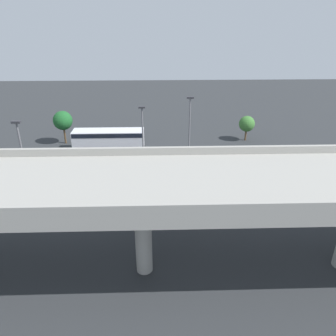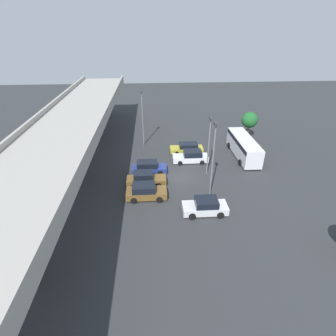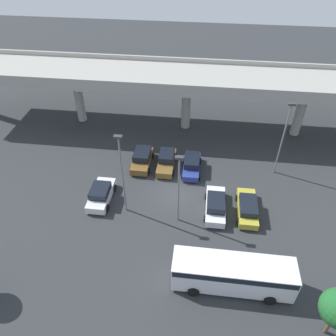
{
  "view_description": "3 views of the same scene",
  "coord_description": "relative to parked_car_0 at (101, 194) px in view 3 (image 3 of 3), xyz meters",
  "views": [
    {
      "loc": [
        -1.07,
        30.16,
        16.04
      ],
      "look_at": [
        -2.01,
        0.19,
        1.89
      ],
      "focal_mm": 35.0,
      "sensor_mm": 36.0,
      "label": 1
    },
    {
      "loc": [
        -27.6,
        3.32,
        16.6
      ],
      "look_at": [
        -1.2,
        1.6,
        2.0
      ],
      "focal_mm": 28.0,
      "sensor_mm": 36.0,
      "label": 2
    },
    {
      "loc": [
        2.19,
        -23.58,
        22.96
      ],
      "look_at": [
        -0.88,
        1.42,
        2.08
      ],
      "focal_mm": 35.0,
      "sensor_mm": 36.0,
      "label": 3
    }
  ],
  "objects": [
    {
      "name": "parked_car_4",
      "position": [
        11.07,
        -0.16,
        0.01
      ],
      "size": [
        2.04,
        4.79,
        1.65
      ],
      "rotation": [
        0.0,
        0.0,
        1.57
      ],
      "color": "silver",
      "rests_on": "ground_plane"
    },
    {
      "name": "highway_overpass",
      "position": [
        7.06,
        14.33,
        5.57
      ],
      "size": [
        56.06,
        7.84,
        7.59
      ],
      "color": "#9E9B93",
      "rests_on": "ground_plane"
    },
    {
      "name": "shuttle_bus",
      "position": [
        12.35,
        -7.75,
        0.87
      ],
      "size": [
        8.96,
        2.64,
        2.71
      ],
      "rotation": [
        0.0,
        0.0,
        3.14
      ],
      "color": "silver",
      "rests_on": "ground_plane"
    },
    {
      "name": "parked_car_0",
      "position": [
        0.0,
        0.0,
        0.0
      ],
      "size": [
        2.12,
        4.44,
        1.61
      ],
      "rotation": [
        0.0,
        0.0,
        1.57
      ],
      "color": "silver",
      "rests_on": "ground_plane"
    },
    {
      "name": "parked_car_2",
      "position": [
        5.67,
        5.95,
        -0.01
      ],
      "size": [
        1.99,
        4.56,
        1.62
      ],
      "rotation": [
        0.0,
        0.0,
        -1.57
      ],
      "color": "brown",
      "rests_on": "ground_plane"
    },
    {
      "name": "parked_car_5",
      "position": [
        14.04,
        -0.0,
        -0.06
      ],
      "size": [
        1.98,
        4.76,
        1.44
      ],
      "rotation": [
        0.0,
        0.0,
        1.57
      ],
      "color": "gold",
      "rests_on": "ground_plane"
    },
    {
      "name": "lamp_post_by_overpass",
      "position": [
        7.68,
        -1.67,
        3.59
      ],
      "size": [
        0.7,
        0.35,
        7.34
      ],
      "color": "slate",
      "rests_on": "ground_plane"
    },
    {
      "name": "parked_car_3",
      "position": [
        8.45,
        5.6,
        -0.0
      ],
      "size": [
        1.98,
        4.32,
        1.57
      ],
      "rotation": [
        0.0,
        0.0,
        -1.57
      ],
      "color": "navy",
      "rests_on": "ground_plane"
    },
    {
      "name": "ground_plane",
      "position": [
        7.06,
        1.71,
        -0.75
      ],
      "size": [
        117.76,
        117.76,
        0.0
      ],
      "primitive_type": "plane",
      "color": "#2D3033"
    },
    {
      "name": "lamp_post_near_aisle",
      "position": [
        2.7,
        -1.03,
        4.17
      ],
      "size": [
        0.7,
        0.35,
        8.46
      ],
      "color": "slate",
      "rests_on": "ground_plane"
    },
    {
      "name": "parked_car_1",
      "position": [
        2.97,
        5.91,
        0.04
      ],
      "size": [
        2.14,
        4.34,
        1.67
      ],
      "rotation": [
        0.0,
        0.0,
        -1.57
      ],
      "color": "brown",
      "rests_on": "ground_plane"
    },
    {
      "name": "lamp_post_mid_lot",
      "position": [
        17.34,
        6.36,
        4.1
      ],
      "size": [
        0.7,
        0.35,
        8.32
      ],
      "color": "slate",
      "rests_on": "ground_plane"
    }
  ]
}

